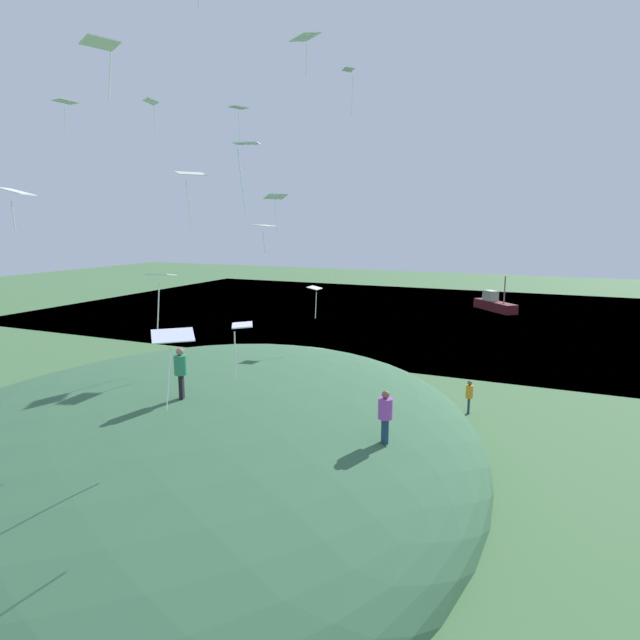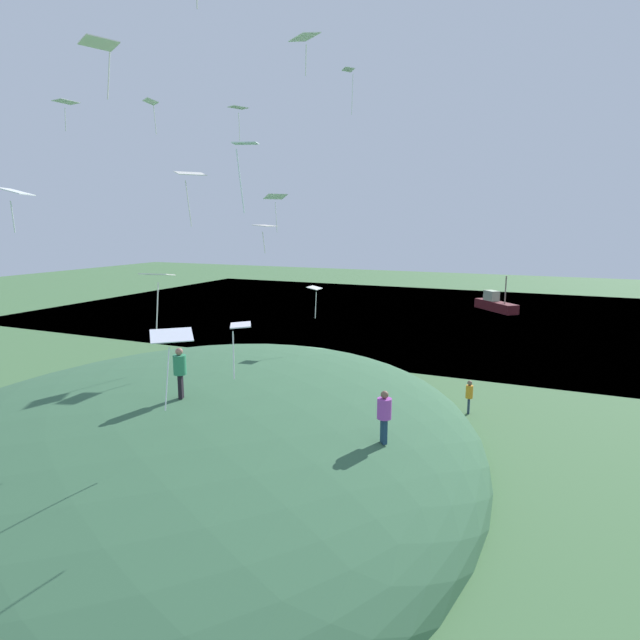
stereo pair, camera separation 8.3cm
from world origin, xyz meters
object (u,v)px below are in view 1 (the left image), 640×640
object	(u,v)px
kite_2	(173,339)
kite_10	(349,74)
person_on_hilltop	(385,411)
person_near_shore	(469,393)
kite_15	(238,109)
person_walking_path	(181,367)
kite_14	(265,226)
kite_1	(151,104)
kite_6	(305,38)
kite_9	(15,192)
kite_8	(66,102)
kite_13	(101,45)
kite_12	(276,198)
kite_3	(158,278)
kite_5	(246,150)
kite_11	(241,329)
boat_on_lake	(494,304)
kite_0	(315,290)
kite_7	(191,176)

from	to	relation	value
kite_2	kite_10	size ratio (longest dim) A/B	1.01
person_on_hilltop	person_near_shore	bearing A→B (deg)	130.36
kite_2	kite_15	size ratio (longest dim) A/B	1.38
person_walking_path	kite_14	size ratio (longest dim) A/B	1.37
kite_1	kite_6	size ratio (longest dim) A/B	0.95
kite_9	kite_10	size ratio (longest dim) A/B	0.62
kite_8	kite_10	world-z (taller)	kite_10
kite_13	kite_12	bearing A→B (deg)	-175.11
kite_3	kite_5	world-z (taller)	kite_5
kite_11	kite_15	distance (m)	16.88
person_near_shore	kite_13	bearing A→B (deg)	-31.83
person_on_hilltop	kite_9	distance (m)	13.43
boat_on_lake	kite_14	xyz separation A→B (m)	(39.66, -6.80, 8.80)
boat_on_lake	kite_2	size ratio (longest dim) A/B	2.54
kite_14	kite_0	bearing A→B (deg)	142.66
kite_2	kite_6	bearing A→B (deg)	175.59
person_on_hilltop	kite_9	size ratio (longest dim) A/B	1.32
kite_3	kite_13	world-z (taller)	kite_13
kite_3	kite_5	xyz separation A→B (m)	(-0.87, 2.76, 3.82)
kite_10	kite_14	distance (m)	9.55
boat_on_lake	kite_9	distance (m)	52.35
kite_0	kite_15	bearing A→B (deg)	-82.20
boat_on_lake	kite_0	bearing A→B (deg)	131.47
kite_2	kite_10	world-z (taller)	kite_10
kite_0	kite_13	xyz separation A→B (m)	(12.36, -1.00, 8.24)
kite_5	kite_12	distance (m)	11.28
kite_2	kite_14	xyz separation A→B (m)	(-10.67, -2.99, 3.07)
kite_8	kite_15	size ratio (longest dim) A/B	0.83
kite_0	kite_15	xyz separation A→B (m)	(0.54, -3.95, 8.95)
kite_5	boat_on_lake	bearing A→B (deg)	176.88
kite_11	kite_15	world-z (taller)	kite_15
kite_9	kite_11	size ratio (longest dim) A/B	0.90
boat_on_lake	kite_7	world-z (taller)	kite_7
kite_6	kite_14	bearing A→B (deg)	-130.31
kite_5	kite_7	xyz separation A→B (m)	(-4.12, -5.12, -0.24)
kite_7	kite_12	bearing A→B (deg)	175.01
kite_2	kite_15	bearing A→B (deg)	-156.60
kite_3	kite_7	bearing A→B (deg)	-154.69
person_near_shore	kite_12	size ratio (longest dim) A/B	0.92
kite_0	kite_1	distance (m)	11.24
kite_3	kite_5	size ratio (longest dim) A/B	1.00
kite_1	kite_5	world-z (taller)	kite_1
kite_13	kite_5	bearing A→B (deg)	116.76
kite_1	kite_13	world-z (taller)	kite_1
kite_1	kite_2	distance (m)	12.24
kite_2	kite_15	distance (m)	16.02
kite_6	kite_8	distance (m)	12.85
kite_8	kite_10	bearing A→B (deg)	124.29
kite_1	kite_3	world-z (taller)	kite_1
boat_on_lake	kite_9	size ratio (longest dim) A/B	4.16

